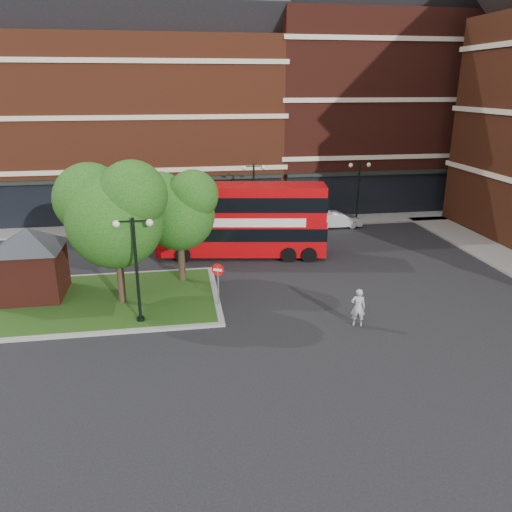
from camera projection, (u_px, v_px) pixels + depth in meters
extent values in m
plane|color=black|center=(260.00, 317.00, 23.57)|extent=(120.00, 120.00, 0.00)
cube|color=slate|center=(225.00, 224.00, 38.96)|extent=(44.00, 3.00, 0.12)
cube|color=#622A17|center=(121.00, 127.00, 42.51)|extent=(26.00, 12.00, 14.00)
cube|color=#471911|center=(367.00, 113.00, 45.50)|extent=(18.00, 12.00, 16.00)
cube|color=gray|center=(94.00, 301.00, 25.14)|extent=(12.60, 7.60, 0.12)
cube|color=#19380F|center=(94.00, 301.00, 25.14)|extent=(12.00, 7.00, 0.15)
cube|color=#471911|center=(32.00, 273.00, 25.19)|extent=(3.00, 3.00, 2.50)
cone|color=#23262B|center=(27.00, 238.00, 24.61)|extent=(6.51, 6.51, 1.10)
cylinder|color=#2D2116|center=(120.00, 267.00, 24.29)|extent=(0.36, 0.36, 3.92)
sphere|color=#114010|center=(115.00, 220.00, 23.52)|extent=(4.60, 4.60, 4.60)
sphere|color=#114010|center=(90.00, 199.00, 23.69)|extent=(3.45, 3.45, 3.45)
sphere|color=#114010|center=(132.00, 195.00, 22.82)|extent=(3.22, 3.22, 3.22)
cylinder|color=#2D2116|center=(181.00, 253.00, 27.15)|extent=(0.36, 0.36, 3.47)
sphere|color=#114010|center=(179.00, 215.00, 26.47)|extent=(3.80, 3.80, 3.80)
sphere|color=#114010|center=(160.00, 198.00, 26.59)|extent=(2.85, 2.85, 2.85)
sphere|color=#114010|center=(193.00, 195.00, 25.86)|extent=(2.66, 2.66, 2.66)
cylinder|color=black|center=(137.00, 272.00, 22.12)|extent=(0.14, 0.14, 5.00)
cylinder|color=black|center=(141.00, 320.00, 22.88)|extent=(0.36, 0.36, 0.30)
cube|color=black|center=(133.00, 221.00, 21.35)|extent=(1.40, 0.06, 0.06)
sphere|color=#F2EACC|center=(116.00, 224.00, 21.28)|extent=(0.32, 0.32, 0.32)
sphere|color=#F2EACC|center=(149.00, 223.00, 21.49)|extent=(0.32, 0.32, 0.32)
cylinder|color=black|center=(254.00, 198.00, 36.60)|extent=(0.14, 0.14, 5.00)
cylinder|color=black|center=(254.00, 229.00, 37.36)|extent=(0.36, 0.36, 0.30)
cube|color=black|center=(254.00, 166.00, 35.84)|extent=(1.40, 0.06, 0.06)
sphere|color=#F2EACC|center=(244.00, 168.00, 35.77)|extent=(0.32, 0.32, 0.32)
sphere|color=#F2EACC|center=(263.00, 167.00, 35.98)|extent=(0.32, 0.32, 0.32)
cylinder|color=black|center=(358.00, 195.00, 37.81)|extent=(0.14, 0.14, 5.00)
cylinder|color=black|center=(356.00, 225.00, 38.57)|extent=(0.36, 0.36, 0.30)
cube|color=black|center=(360.00, 164.00, 37.05)|extent=(1.40, 0.06, 0.06)
sphere|color=#F2EACC|center=(351.00, 165.00, 36.98)|extent=(0.32, 0.32, 0.32)
sphere|color=#F2EACC|center=(369.00, 165.00, 37.19)|extent=(0.32, 0.32, 0.32)
cube|color=#A9060A|center=(241.00, 234.00, 31.60)|extent=(10.80, 4.06, 2.01)
cube|color=#A9060A|center=(241.00, 203.00, 30.95)|extent=(10.69, 4.02, 2.01)
cube|color=black|center=(241.00, 201.00, 30.92)|extent=(10.80, 4.06, 0.91)
cube|color=silver|center=(241.00, 223.00, 30.10)|extent=(7.82, 1.31, 0.53)
imported|color=#98989A|center=(358.00, 307.00, 22.43)|extent=(0.75, 0.59, 1.79)
imported|color=#9EA0A5|center=(174.00, 223.00, 37.14)|extent=(3.75, 1.80, 1.24)
imported|color=silver|center=(337.00, 220.00, 38.19)|extent=(3.72, 1.31, 1.22)
cylinder|color=slate|center=(218.00, 286.00, 24.36)|extent=(0.08, 0.08, 2.12)
cylinder|color=red|center=(218.00, 270.00, 24.08)|extent=(0.58, 0.30, 0.62)
cube|color=white|center=(218.00, 270.00, 24.08)|extent=(0.41, 0.22, 0.12)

